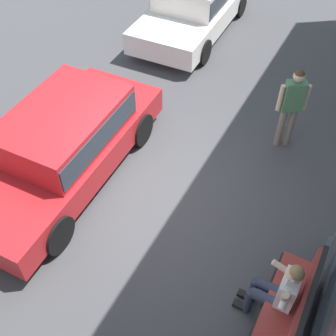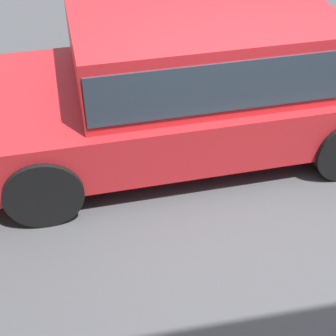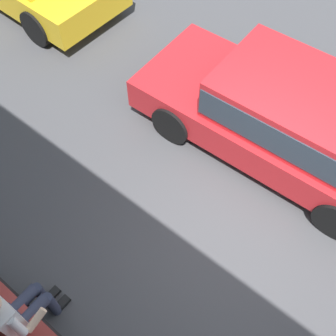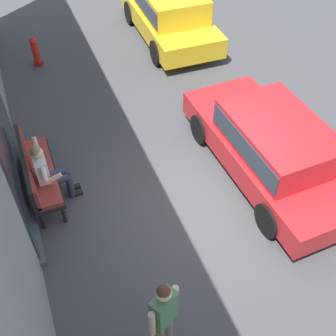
{
  "view_description": "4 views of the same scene",
  "coord_description": "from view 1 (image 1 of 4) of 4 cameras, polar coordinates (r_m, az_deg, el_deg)",
  "views": [
    {
      "loc": [
        4.17,
        2.6,
        5.83
      ],
      "look_at": [
        0.38,
        0.58,
        1.21
      ],
      "focal_mm": 45.0,
      "sensor_mm": 36.0,
      "label": 1
    },
    {
      "loc": [
        1.31,
        2.6,
        3.15
      ],
      "look_at": [
        0.87,
        0.33,
        1.24
      ],
      "focal_mm": 55.0,
      "sensor_mm": 36.0,
      "label": 2
    },
    {
      "loc": [
        -0.82,
        2.6,
        5.31
      ],
      "look_at": [
        1.02,
        0.31,
        0.91
      ],
      "focal_mm": 45.0,
      "sensor_mm": 36.0,
      "label": 3
    },
    {
      "loc": [
        -4.59,
        2.6,
        6.3
      ],
      "look_at": [
        0.42,
        0.62,
        0.82
      ],
      "focal_mm": 45.0,
      "sensor_mm": 36.0,
      "label": 4
    }
  ],
  "objects": [
    {
      "name": "parked_car_near",
      "position": [
        11.77,
        3.72,
        21.52
      ],
      "size": [
        4.37,
        2.01,
        1.4
      ],
      "color": "white",
      "rests_on": "ground_plane"
    },
    {
      "name": "parked_car_mid",
      "position": [
        7.59,
        -13.9,
        3.58
      ],
      "size": [
        4.43,
        1.93,
        1.39
      ],
      "color": "red",
      "rests_on": "ground_plane"
    },
    {
      "name": "pedestrian_standing",
      "position": [
        8.07,
        16.44,
        8.44
      ],
      "size": [
        0.35,
        0.49,
        1.73
      ],
      "color": "gray",
      "rests_on": "ground_plane"
    },
    {
      "name": "bench",
      "position": [
        5.89,
        15.98,
        -18.86
      ],
      "size": [
        1.94,
        0.55,
        1.04
      ],
      "color": "black",
      "rests_on": "ground_plane"
    },
    {
      "name": "ground_plane",
      "position": [
        7.63,
        -2.5,
        -2.79
      ],
      "size": [
        60.0,
        60.0,
        0.0
      ],
      "primitive_type": "plane",
      "color": "#424244"
    },
    {
      "name": "person_on_phone",
      "position": [
        5.89,
        14.77,
        -15.69
      ],
      "size": [
        0.73,
        0.74,
        1.37
      ],
      "color": "#2D3347",
      "rests_on": "ground_plane"
    }
  ]
}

